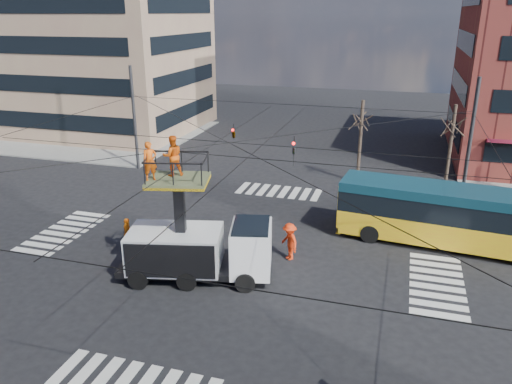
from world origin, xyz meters
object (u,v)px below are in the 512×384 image
at_px(worker_ground, 127,233).
at_px(flagger, 289,241).
at_px(utility_truck, 198,236).
at_px(city_bus, 458,216).
at_px(traffic_cone, 137,243).

height_order(worker_ground, flagger, flagger).
height_order(utility_truck, flagger, utility_truck).
relative_size(city_bus, flagger, 6.45).
bearing_deg(worker_ground, flagger, -104.12).
bearing_deg(city_bus, worker_ground, -157.06).
relative_size(utility_truck, worker_ground, 4.40).
bearing_deg(flagger, utility_truck, -93.69).
relative_size(traffic_cone, worker_ground, 0.37).
height_order(traffic_cone, flagger, flagger).
relative_size(traffic_cone, flagger, 0.32).
xyz_separation_m(utility_truck, flagger, (3.58, 2.98, -1.17)).
distance_m(utility_truck, worker_ground, 5.29).
bearing_deg(city_bus, traffic_cone, -156.71).
height_order(utility_truck, traffic_cone, utility_truck).
bearing_deg(city_bus, flagger, -148.57).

